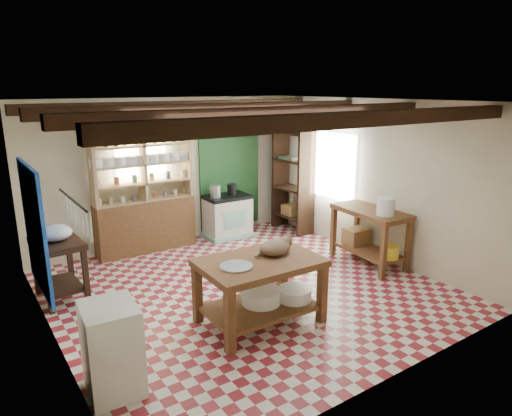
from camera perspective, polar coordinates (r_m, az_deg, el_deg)
floor at (r=6.57m, az=-1.32°, el=-10.20°), size 5.00×5.00×0.02m
ceiling at (r=5.94m, az=-1.47°, el=13.21°), size 5.00×5.00×0.02m
wall_back at (r=8.29m, az=-10.87°, el=4.41°), size 5.00×0.04×2.60m
wall_front at (r=4.34m, az=16.98°, el=-5.73°), size 5.00×0.04×2.60m
wall_left at (r=5.26m, az=-24.94°, el=-2.87°), size 0.04×5.00×2.60m
wall_right at (r=7.74m, az=14.36°, el=3.46°), size 0.04×5.00×2.60m
ceiling_beams at (r=5.95m, az=-1.47°, el=12.05°), size 5.00×3.80×0.15m
blue_wall_patch at (r=6.17m, az=-25.93°, el=-2.41°), size 0.04×1.40×1.60m
green_wall_patch at (r=8.83m, az=-3.31°, el=4.97°), size 1.30×0.04×2.30m
window_back at (r=8.02m, az=-14.24°, el=6.77°), size 0.90×0.02×0.80m
window_right at (r=8.39m, az=9.21°, el=5.30°), size 0.02×1.30×1.20m
utensil_rail at (r=4.00m, az=-21.85°, el=-0.68°), size 0.06×0.90×0.28m
pot_rack at (r=8.36m, az=-1.90°, el=10.84°), size 0.86×0.12×0.36m
shelving_unit at (r=7.95m, az=-13.87°, el=2.33°), size 1.70×0.34×2.20m
tall_rack at (r=8.92m, az=4.64°, el=3.41°), size 0.40×0.86×2.00m
work_table at (r=5.57m, az=0.47°, el=-10.33°), size 1.44×0.99×0.80m
stove at (r=8.63m, az=-3.58°, el=-1.04°), size 0.84×0.58×0.81m
prep_table at (r=6.67m, az=-23.32°, el=-7.11°), size 0.61×0.85×0.83m
white_cabinet at (r=4.62m, az=-17.57°, el=-16.41°), size 0.53×0.62×0.87m
right_counter at (r=7.53m, az=13.96°, el=-3.49°), size 0.73×1.31×0.91m
cat at (r=5.55m, az=2.37°, el=-4.94°), size 0.45×0.36×0.18m
steel_tray at (r=5.20m, az=-2.48°, el=-7.30°), size 0.39×0.39×0.02m
basin_large at (r=5.68m, az=0.62°, el=-10.98°), size 0.50×0.50×0.17m
basin_small at (r=5.79m, az=4.82°, el=-10.65°), size 0.44×0.44×0.15m
kettle_left at (r=8.38m, az=-5.13°, el=2.10°), size 0.20×0.20×0.22m
kettle_right at (r=8.55m, az=-3.05°, el=2.34°), size 0.17×0.17×0.21m
enamel_bowl at (r=6.50m, az=-23.79°, el=-2.84°), size 0.44×0.44×0.21m
white_bucket at (r=7.10m, az=15.90°, el=0.17°), size 0.28×0.28×0.26m
wicker_basket at (r=7.76m, az=12.40°, el=-3.47°), size 0.40×0.33×0.26m
yellow_tub at (r=7.27m, az=16.35°, el=-5.27°), size 0.29×0.29×0.20m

